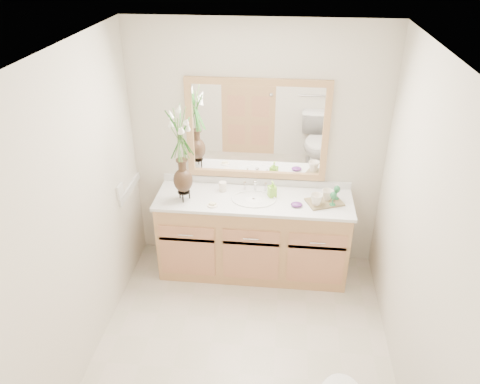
# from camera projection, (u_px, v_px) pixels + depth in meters

# --- Properties ---
(floor) EXTENTS (2.60, 2.60, 0.00)m
(floor) POSITION_uv_depth(u_px,v_px,m) (243.00, 345.00, 3.89)
(floor) COLOR beige
(floor) RESTS_ON ground
(ceiling) EXTENTS (2.40, 2.60, 0.02)m
(ceiling) POSITION_uv_depth(u_px,v_px,m) (244.00, 52.00, 2.72)
(ceiling) COLOR white
(ceiling) RESTS_ON wall_back
(wall_back) EXTENTS (2.40, 0.02, 2.40)m
(wall_back) POSITION_uv_depth(u_px,v_px,m) (257.00, 150.00, 4.43)
(wall_back) COLOR beige
(wall_back) RESTS_ON floor
(wall_front) EXTENTS (2.40, 0.02, 2.40)m
(wall_front) POSITION_uv_depth(u_px,v_px,m) (217.00, 377.00, 2.18)
(wall_front) COLOR beige
(wall_front) RESTS_ON floor
(wall_left) EXTENTS (0.02, 2.60, 2.40)m
(wall_left) POSITION_uv_depth(u_px,v_px,m) (80.00, 215.00, 3.41)
(wall_left) COLOR beige
(wall_left) RESTS_ON floor
(wall_right) EXTENTS (0.02, 2.60, 2.40)m
(wall_right) POSITION_uv_depth(u_px,v_px,m) (418.00, 235.00, 3.20)
(wall_right) COLOR beige
(wall_right) RESTS_ON floor
(vanity) EXTENTS (1.80, 0.55, 0.80)m
(vanity) POSITION_uv_depth(u_px,v_px,m) (253.00, 236.00, 4.58)
(vanity) COLOR tan
(vanity) RESTS_ON floor
(counter) EXTENTS (1.84, 0.57, 0.03)m
(counter) POSITION_uv_depth(u_px,v_px,m) (254.00, 200.00, 4.38)
(counter) COLOR silver
(counter) RESTS_ON vanity
(sink) EXTENTS (0.38, 0.34, 0.23)m
(sink) POSITION_uv_depth(u_px,v_px,m) (254.00, 204.00, 4.38)
(sink) COLOR white
(sink) RESTS_ON counter
(mirror) EXTENTS (1.32, 0.04, 0.97)m
(mirror) POSITION_uv_depth(u_px,v_px,m) (257.00, 130.00, 4.31)
(mirror) COLOR white
(mirror) RESTS_ON wall_back
(switch_plate) EXTENTS (0.02, 0.12, 0.12)m
(switch_plate) POSITION_uv_depth(u_px,v_px,m) (120.00, 191.00, 4.18)
(switch_plate) COLOR white
(switch_plate) RESTS_ON wall_left
(flower_vase) EXTENTS (0.21, 0.21, 0.85)m
(flower_vase) POSITION_uv_depth(u_px,v_px,m) (180.00, 142.00, 4.07)
(flower_vase) COLOR black
(flower_vase) RESTS_ON counter
(tumbler) EXTENTS (0.07, 0.07, 0.09)m
(tumbler) POSITION_uv_depth(u_px,v_px,m) (223.00, 187.00, 4.47)
(tumbler) COLOR white
(tumbler) RESTS_ON counter
(soap_dish) EXTENTS (0.10, 0.10, 0.03)m
(soap_dish) POSITION_uv_depth(u_px,v_px,m) (212.00, 205.00, 4.24)
(soap_dish) COLOR white
(soap_dish) RESTS_ON counter
(soap_bottle) EXTENTS (0.08, 0.09, 0.14)m
(soap_bottle) POSITION_uv_depth(u_px,v_px,m) (272.00, 190.00, 4.37)
(soap_bottle) COLOR #81C92F
(soap_bottle) RESTS_ON counter
(purple_dish) EXTENTS (0.12, 0.10, 0.04)m
(purple_dish) POSITION_uv_depth(u_px,v_px,m) (297.00, 204.00, 4.23)
(purple_dish) COLOR #57246E
(purple_dish) RESTS_ON counter
(tray) EXTENTS (0.37, 0.31, 0.02)m
(tray) POSITION_uv_depth(u_px,v_px,m) (324.00, 202.00, 4.29)
(tray) COLOR brown
(tray) RESTS_ON counter
(mug_left) EXTENTS (0.12, 0.11, 0.11)m
(mug_left) POSITION_uv_depth(u_px,v_px,m) (316.00, 199.00, 4.21)
(mug_left) COLOR white
(mug_left) RESTS_ON tray
(mug_right) EXTENTS (0.13, 0.13, 0.10)m
(mug_right) POSITION_uv_depth(u_px,v_px,m) (327.00, 194.00, 4.30)
(mug_right) COLOR white
(mug_right) RESTS_ON tray
(goblet_front) EXTENTS (0.06, 0.06, 0.13)m
(goblet_front) POSITION_uv_depth(u_px,v_px,m) (333.00, 196.00, 4.19)
(goblet_front) COLOR #267240
(goblet_front) RESTS_ON tray
(goblet_back) EXTENTS (0.06, 0.06, 0.13)m
(goblet_back) POSITION_uv_depth(u_px,v_px,m) (337.00, 190.00, 4.29)
(goblet_back) COLOR #267240
(goblet_back) RESTS_ON tray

